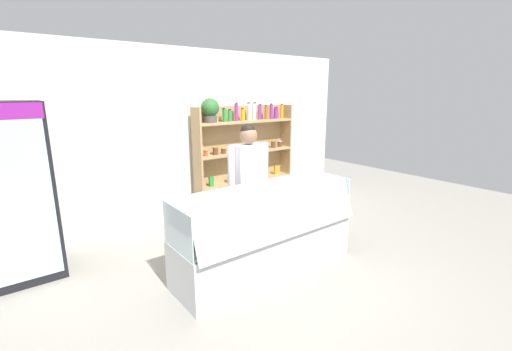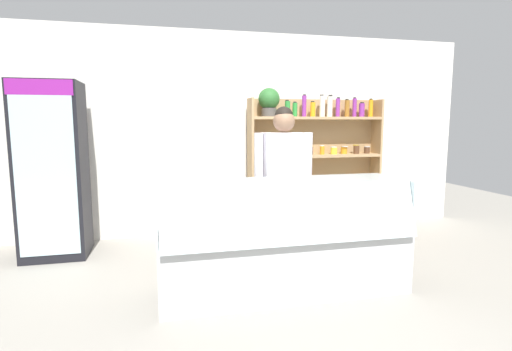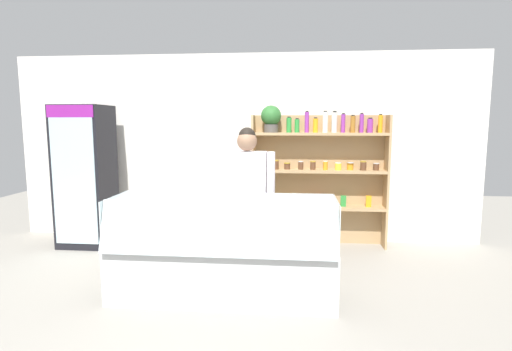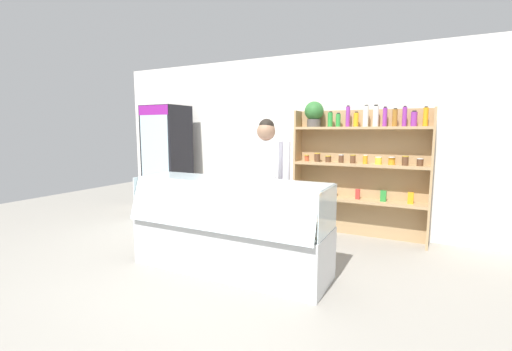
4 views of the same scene
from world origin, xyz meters
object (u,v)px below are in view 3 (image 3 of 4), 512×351
object	(u,v)px
deli_display_case	(223,267)
shelving_unit	(313,166)
shop_clerk	(247,190)
drinks_fridge	(86,176)

from	to	relation	value
deli_display_case	shelving_unit	bearing A→B (deg)	62.74
shelving_unit	shop_clerk	xyz separation A→B (m)	(-0.78, -1.29, -0.13)
drinks_fridge	shelving_unit	world-z (taller)	drinks_fridge
shelving_unit	shop_clerk	distance (m)	1.51
drinks_fridge	shelving_unit	xyz separation A→B (m)	(3.16, 0.31, 0.14)
drinks_fridge	shop_clerk	distance (m)	2.58
deli_display_case	shop_clerk	world-z (taller)	shop_clerk
drinks_fridge	shop_clerk	size ratio (longest dim) A/B	1.17
drinks_fridge	deli_display_case	xyz separation A→B (m)	(2.21, -1.54, -0.66)
shelving_unit	drinks_fridge	bearing A→B (deg)	-174.31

